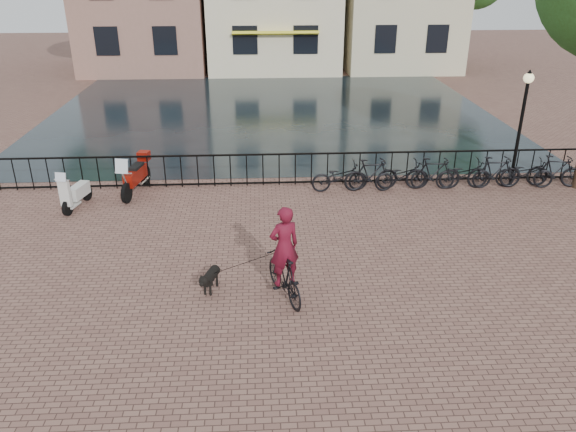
{
  "coord_description": "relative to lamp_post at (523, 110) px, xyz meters",
  "views": [
    {
      "loc": [
        -0.62,
        -8.33,
        6.37
      ],
      "look_at": [
        0.0,
        3.0,
        1.2
      ],
      "focal_mm": 35.0,
      "sensor_mm": 36.0,
      "label": 1
    }
  ],
  "objects": [
    {
      "name": "parked_bike_5",
      "position": [
        -0.65,
        -0.2,
        -1.88
      ],
      "size": [
        1.67,
        0.48,
        1.0
      ],
      "primitive_type": "imported",
      "rotation": [
        0.0,
        0.0,
        1.57
      ],
      "color": "black",
      "rests_on": "ground"
    },
    {
      "name": "railing",
      "position": [
        -7.2,
        0.4,
        -1.87
      ],
      "size": [
        20.0,
        0.05,
        1.02
      ],
      "color": "black",
      "rests_on": "ground"
    },
    {
      "name": "parked_bike_7",
      "position": [
        1.25,
        -0.2,
        -1.88
      ],
      "size": [
        1.72,
        0.74,
        1.0
      ],
      "primitive_type": "imported",
      "rotation": [
        0.0,
        0.0,
        1.41
      ],
      "color": "black",
      "rests_on": "ground"
    },
    {
      "name": "parked_bike_0",
      "position": [
        -5.4,
        -0.2,
        -1.93
      ],
      "size": [
        1.76,
        0.74,
        0.9
      ],
      "primitive_type": "imported",
      "rotation": [
        0.0,
        0.0,
        1.66
      ],
      "color": "black",
      "rests_on": "ground"
    },
    {
      "name": "parked_bike_4",
      "position": [
        -1.6,
        -0.2,
        -1.93
      ],
      "size": [
        1.72,
        0.62,
        0.9
      ],
      "primitive_type": "imported",
      "rotation": [
        0.0,
        0.0,
        1.59
      ],
      "color": "black",
      "rests_on": "ground"
    },
    {
      "name": "parked_bike_3",
      "position": [
        -2.55,
        -0.2,
        -1.88
      ],
      "size": [
        1.69,
        0.56,
        1.0
      ],
      "primitive_type": "imported",
      "rotation": [
        0.0,
        0.0,
        1.52
      ],
      "color": "black",
      "rests_on": "ground"
    },
    {
      "name": "dog",
      "position": [
        -8.89,
        -5.68,
        -2.1
      ],
      "size": [
        0.51,
        0.87,
        0.56
      ],
      "rotation": [
        0.0,
        0.0,
        -0.31
      ],
      "color": "black",
      "rests_on": "ground"
    },
    {
      "name": "parked_bike_2",
      "position": [
        -3.5,
        -0.2,
        -1.93
      ],
      "size": [
        1.78,
        0.81,
        0.9
      ],
      "primitive_type": "imported",
      "rotation": [
        0.0,
        0.0,
        1.7
      ],
      "color": "black",
      "rests_on": "ground"
    },
    {
      "name": "ground",
      "position": [
        -7.2,
        -7.6,
        -2.38
      ],
      "size": [
        100.0,
        100.0,
        0.0
      ],
      "primitive_type": "plane",
      "color": "brown",
      "rests_on": "ground"
    },
    {
      "name": "canal_water",
      "position": [
        -7.2,
        9.7,
        -2.38
      ],
      "size": [
        20.0,
        20.0,
        0.0
      ],
      "primitive_type": "plane",
      "color": "black",
      "rests_on": "ground"
    },
    {
      "name": "scooter",
      "position": [
        -12.96,
        -1.04,
        -1.73
      ],
      "size": [
        0.7,
        1.44,
        1.29
      ],
      "rotation": [
        0.0,
        0.0,
        -0.23
      ],
      "color": "silver",
      "rests_on": "ground"
    },
    {
      "name": "motorcycle",
      "position": [
        -11.5,
        -0.05,
        -1.69
      ],
      "size": [
        0.82,
        1.98,
        1.38
      ],
      "rotation": [
        0.0,
        0.0,
        -0.19
      ],
      "color": "maroon",
      "rests_on": "ground"
    },
    {
      "name": "parked_bike_1",
      "position": [
        -4.45,
        -0.2,
        -1.88
      ],
      "size": [
        1.7,
        0.64,
        1.0
      ],
      "primitive_type": "imported",
      "rotation": [
        0.0,
        0.0,
        1.67
      ],
      "color": "black",
      "rests_on": "ground"
    },
    {
      "name": "lamp_post",
      "position": [
        0.0,
        0.0,
        0.0
      ],
      "size": [
        0.3,
        0.3,
        3.45
      ],
      "color": "black",
      "rests_on": "ground"
    },
    {
      "name": "parked_bike_6",
      "position": [
        0.3,
        -0.2,
        -1.93
      ],
      "size": [
        1.78,
        0.82,
        0.9
      ],
      "primitive_type": "imported",
      "rotation": [
        0.0,
        0.0,
        1.44
      ],
      "color": "black",
      "rests_on": "ground"
    },
    {
      "name": "cyclist",
      "position": [
        -7.35,
        -6.03,
        -1.47
      ],
      "size": [
        1.06,
        1.81,
        2.39
      ],
      "rotation": [
        0.0,
        0.0,
        3.49
      ],
      "color": "black",
      "rests_on": "ground"
    }
  ]
}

